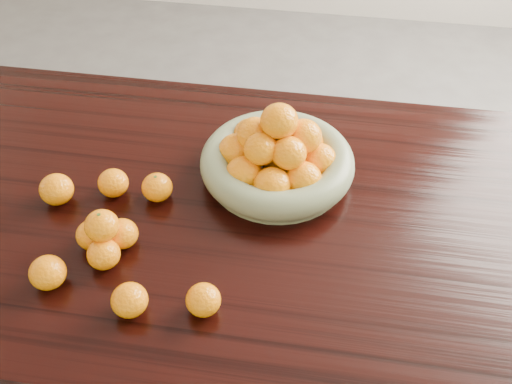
# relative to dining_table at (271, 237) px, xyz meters

# --- Properties ---
(ground) EXTENTS (5.00, 5.00, 0.00)m
(ground) POSITION_rel_dining_table_xyz_m (0.00, 0.00, -0.66)
(ground) COLOR #5D5A57
(ground) RESTS_ON ground
(dining_table) EXTENTS (2.00, 1.00, 0.75)m
(dining_table) POSITION_rel_dining_table_xyz_m (0.00, 0.00, 0.00)
(dining_table) COLOR black
(dining_table) RESTS_ON ground
(fruit_bowl) EXTENTS (0.38, 0.38, 0.21)m
(fruit_bowl) POSITION_rel_dining_table_xyz_m (-0.01, 0.13, 0.15)
(fruit_bowl) COLOR #737A59
(fruit_bowl) RESTS_ON dining_table
(orange_pyramid) EXTENTS (0.14, 0.13, 0.12)m
(orange_pyramid) POSITION_rel_dining_table_xyz_m (-0.34, -0.18, 0.14)
(orange_pyramid) COLOR orange
(orange_pyramid) RESTS_ON dining_table
(loose_orange_0) EXTENTS (0.07, 0.07, 0.07)m
(loose_orange_0) POSITION_rel_dining_table_xyz_m (-0.28, 0.00, 0.12)
(loose_orange_0) COLOR orange
(loose_orange_0) RESTS_ON dining_table
(loose_orange_1) EXTENTS (0.07, 0.07, 0.07)m
(loose_orange_1) POSITION_rel_dining_table_xyz_m (-0.24, -0.32, 0.12)
(loose_orange_1) COLOR orange
(loose_orange_1) RESTS_ON dining_table
(loose_orange_2) EXTENTS (0.07, 0.07, 0.07)m
(loose_orange_2) POSITION_rel_dining_table_xyz_m (-0.10, -0.29, 0.12)
(loose_orange_2) COLOR orange
(loose_orange_2) RESTS_ON dining_table
(loose_orange_3) EXTENTS (0.07, 0.07, 0.07)m
(loose_orange_3) POSITION_rel_dining_table_xyz_m (-0.39, 0.00, 0.12)
(loose_orange_3) COLOR orange
(loose_orange_3) RESTS_ON dining_table
(loose_orange_4) EXTENTS (0.08, 0.08, 0.07)m
(loose_orange_4) POSITION_rel_dining_table_xyz_m (-0.43, -0.28, 0.12)
(loose_orange_4) COLOR orange
(loose_orange_4) RESTS_ON dining_table
(loose_orange_5) EXTENTS (0.08, 0.08, 0.07)m
(loose_orange_5) POSITION_rel_dining_table_xyz_m (-0.51, -0.04, 0.13)
(loose_orange_5) COLOR orange
(loose_orange_5) RESTS_ON dining_table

